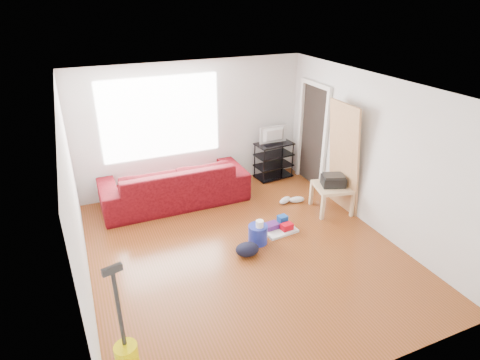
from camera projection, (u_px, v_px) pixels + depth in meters
name	position (u px, v px, depth m)	size (l,w,h in m)	color
room	(245.00, 172.00, 5.81)	(4.51, 5.01, 2.51)	brown
sofa	(176.00, 202.00, 7.61)	(2.68, 1.05, 0.78)	#300207
tv_stand	(274.00, 160.00, 8.45)	(0.81, 0.51, 0.77)	black
tv	(275.00, 135.00, 8.22)	(0.60, 0.08, 0.35)	black
side_table	(332.00, 189.00, 7.15)	(0.72, 0.72, 0.50)	beige
printer	(333.00, 180.00, 7.07)	(0.48, 0.42, 0.21)	black
bucket	(258.00, 242.00, 6.38)	(0.31, 0.31, 0.31)	#1D2B99
toilet_paper	(259.00, 232.00, 6.27)	(0.12, 0.12, 0.11)	white
cleaning_tray	(279.00, 227.00, 6.69)	(0.58, 0.49, 0.19)	white
backpack	(247.00, 255.00, 6.08)	(0.36, 0.29, 0.20)	black
sneakers	(291.00, 200.00, 7.55)	(0.53, 0.27, 0.12)	silver
door_panel	(338.00, 208.00, 7.40)	(0.04, 0.79, 1.98)	#AB764B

